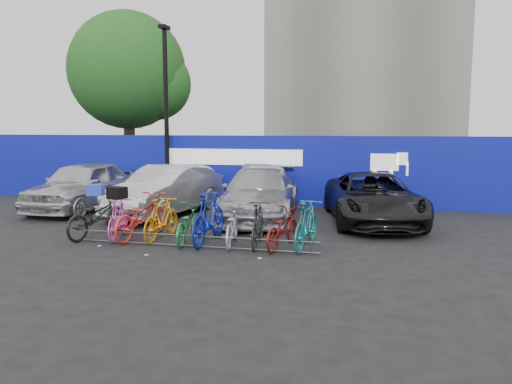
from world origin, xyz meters
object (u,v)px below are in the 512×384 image
(bike_0, at_px, (97,216))
(bike_1, at_px, (118,219))
(bike_9, at_px, (307,225))
(bike_6, at_px, (231,225))
(car_0, at_px, (82,185))
(bike_rack, at_px, (195,241))
(car_1, at_px, (167,190))
(car_2, at_px, (260,193))
(lamppost, at_px, (166,110))
(tree, at_px, (133,74))
(bike_4, at_px, (188,224))
(bike_8, at_px, (282,228))
(bike_5, at_px, (209,218))
(bike_3, at_px, (161,219))
(car_3, at_px, (373,198))
(bike_2, at_px, (141,216))
(bike_7, at_px, (258,224))

(bike_0, relative_size, bike_1, 1.19)
(bike_9, bearing_deg, bike_0, 7.89)
(bike_1, relative_size, bike_6, 0.96)
(car_0, bearing_deg, bike_rack, -36.57)
(car_1, xyz_separation_m, car_2, (2.92, 0.07, -0.02))
(lamppost, xyz_separation_m, bike_rack, (3.20, -6.00, -3.11))
(tree, bearing_deg, bike_6, -53.60)
(bike_1, xyz_separation_m, bike_4, (1.76, 0.06, -0.05))
(bike_9, bearing_deg, bike_8, 14.46)
(bike_5, distance_m, bike_8, 1.74)
(bike_3, bearing_deg, tree, -56.17)
(car_3, bearing_deg, bike_5, -146.94)
(bike_rack, distance_m, bike_3, 1.31)
(car_3, height_order, bike_3, car_3)
(bike_8, bearing_deg, lamppost, -34.94)
(car_1, xyz_separation_m, bike_3, (1.26, -3.25, -0.25))
(bike_0, bearing_deg, bike_6, -167.93)
(bike_1, height_order, bike_9, bike_9)
(bike_6, relative_size, bike_8, 1.01)
(car_1, bearing_deg, car_0, -174.01)
(car_0, distance_m, bike_6, 7.10)
(tree, xyz_separation_m, car_2, (7.36, -6.69, -4.33))
(bike_rack, xyz_separation_m, car_2, (0.58, 3.97, 0.58))
(bike_2, relative_size, bike_8, 1.20)
(bike_1, xyz_separation_m, bike_3, (1.03, 0.20, 0.01))
(bike_2, bearing_deg, bike_4, -177.50)
(lamppost, distance_m, bike_2, 6.20)
(lamppost, distance_m, bike_1, 6.31)
(car_0, bearing_deg, bike_1, -47.53)
(car_0, height_order, car_2, car_0)
(bike_2, distance_m, bike_5, 1.78)
(bike_1, xyz_separation_m, bike_7, (3.44, 0.06, 0.02))
(bike_5, bearing_deg, bike_9, -176.83)
(bike_0, relative_size, bike_2, 0.96)
(car_0, xyz_separation_m, bike_7, (6.72, -3.63, -0.29))
(bike_rack, relative_size, bike_9, 3.10)
(bike_0, bearing_deg, bike_2, -161.47)
(car_2, xyz_separation_m, bike_4, (-0.94, -3.47, -0.29))
(lamppost, distance_m, bike_6, 7.30)
(tree, distance_m, bike_rack, 13.55)
(lamppost, bearing_deg, bike_5, -58.53)
(bike_rack, bearing_deg, bike_2, 157.62)
(bike_rack, height_order, bike_7, bike_7)
(car_0, xyz_separation_m, car_2, (5.97, -0.17, -0.06))
(bike_rack, relative_size, bike_7, 3.28)
(car_3, distance_m, bike_7, 4.34)
(lamppost, relative_size, car_2, 1.20)
(car_2, height_order, bike_4, car_2)
(car_2, height_order, bike_1, car_2)
(lamppost, relative_size, bike_2, 2.98)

